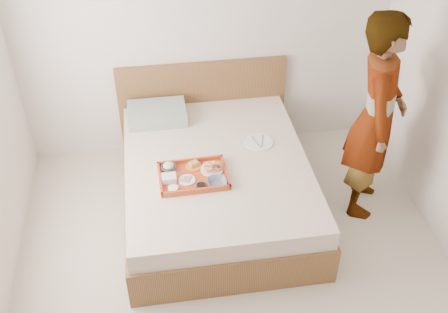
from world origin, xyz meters
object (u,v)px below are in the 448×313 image
bed (217,184)px  tray (193,176)px  dinner_plate (259,142)px  person (376,118)px

bed → tray: (-0.22, -0.19, 0.29)m
dinner_plate → person: size_ratio=0.14×
bed → dinner_plate: size_ratio=7.74×
bed → person: size_ratio=1.08×
tray → bed: bearing=39.9°
bed → tray: bearing=-138.8°
person → dinner_plate: bearing=92.1°
tray → dinner_plate: (0.63, 0.40, -0.02)m
tray → person: 1.57m
tray → dinner_plate: tray is taller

